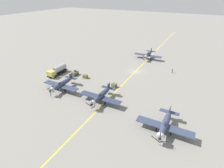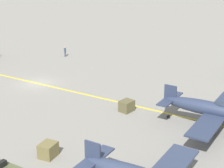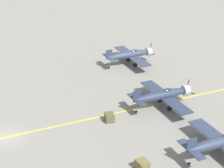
{
  "view_description": "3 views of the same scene",
  "coord_description": "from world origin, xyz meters",
  "px_view_note": "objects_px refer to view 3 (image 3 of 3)",
  "views": [
    {
      "loc": [
        -19.87,
        56.97,
        26.95
      ],
      "look_at": [
        0.44,
        18.22,
        3.27
      ],
      "focal_mm": 28.0,
      "sensor_mm": 36.0,
      "label": 1
    },
    {
      "loc": [
        34.21,
        32.23,
        16.41
      ],
      "look_at": [
        0.48,
        11.72,
        2.25
      ],
      "focal_mm": 60.0,
      "sensor_mm": 36.0,
      "label": 2
    },
    {
      "loc": [
        44.16,
        -4.28,
        27.22
      ],
      "look_at": [
        -4.97,
        17.71,
        2.39
      ],
      "focal_mm": 60.0,
      "sensor_mm": 36.0,
      "label": 3
    }
  ],
  "objects_px": {
    "airplane_far_left": "(130,55)",
    "airplane_far_right": "(222,142)",
    "supply_crate_mid_lane": "(142,165)",
    "airplane_far_center": "(163,95)",
    "supply_crate_by_tanker": "(109,117)"
  },
  "relations": [
    {
      "from": "airplane_far_left",
      "to": "airplane_far_right",
      "type": "height_order",
      "value": "airplane_far_left"
    },
    {
      "from": "airplane_far_right",
      "to": "supply_crate_mid_lane",
      "type": "bearing_deg",
      "value": -103.65
    },
    {
      "from": "airplane_far_center",
      "to": "airplane_far_left",
      "type": "bearing_deg",
      "value": 151.93
    },
    {
      "from": "airplane_far_right",
      "to": "supply_crate_by_tanker",
      "type": "xyz_separation_m",
      "value": [
        -13.18,
        -9.05,
        -1.41
      ]
    },
    {
      "from": "airplane_far_center",
      "to": "supply_crate_mid_lane",
      "type": "distance_m",
      "value": 16.03
    },
    {
      "from": "airplane_far_right",
      "to": "airplane_far_center",
      "type": "bearing_deg",
      "value": 174.28
    },
    {
      "from": "airplane_far_center",
      "to": "supply_crate_mid_lane",
      "type": "height_order",
      "value": "airplane_far_center"
    },
    {
      "from": "airplane_far_center",
      "to": "supply_crate_by_tanker",
      "type": "bearing_deg",
      "value": -103.55
    },
    {
      "from": "airplane_far_center",
      "to": "supply_crate_by_tanker",
      "type": "xyz_separation_m",
      "value": [
        0.62,
        -9.17,
        -1.41
      ]
    },
    {
      "from": "supply_crate_by_tanker",
      "to": "supply_crate_mid_lane",
      "type": "relative_size",
      "value": 0.98
    },
    {
      "from": "supply_crate_mid_lane",
      "to": "supply_crate_by_tanker",
      "type": "bearing_deg",
      "value": 175.08
    },
    {
      "from": "airplane_far_center",
      "to": "supply_crate_by_tanker",
      "type": "relative_size",
      "value": 8.27
    },
    {
      "from": "airplane_far_center",
      "to": "airplane_far_right",
      "type": "height_order",
      "value": "airplane_far_center"
    },
    {
      "from": "airplane_far_center",
      "to": "airplane_far_right",
      "type": "bearing_deg",
      "value": -17.93
    },
    {
      "from": "airplane_far_center",
      "to": "airplane_far_left",
      "type": "xyz_separation_m",
      "value": [
        -17.75,
        3.33,
        0.0
      ]
    }
  ]
}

